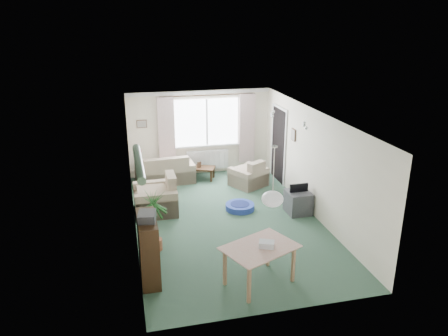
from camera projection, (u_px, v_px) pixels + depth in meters
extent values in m
plane|color=#2F4F3E|center=(227.00, 221.00, 9.73)|extent=(6.50, 6.50, 0.00)
cube|color=white|center=(207.00, 122.00, 12.24)|extent=(1.80, 0.03, 1.30)
cube|color=black|center=(207.00, 95.00, 11.92)|extent=(2.60, 0.03, 0.03)
cube|color=beige|center=(166.00, 133.00, 11.98)|extent=(0.45, 0.08, 2.00)
cube|color=beige|center=(247.00, 129.00, 12.48)|extent=(0.45, 0.08, 2.00)
cube|color=white|center=(207.00, 160.00, 12.57)|extent=(1.20, 0.10, 0.55)
cube|color=black|center=(279.00, 145.00, 11.86)|extent=(0.03, 0.95, 2.00)
sphere|color=white|center=(272.00, 199.00, 7.18)|extent=(0.36, 0.36, 0.36)
cylinder|color=#196626|center=(139.00, 163.00, 6.45)|extent=(1.60, 1.60, 0.12)
sphere|color=silver|center=(272.00, 112.00, 10.11)|extent=(0.20, 0.20, 0.20)
sphere|color=silver|center=(305.00, 123.00, 9.07)|extent=(0.20, 0.20, 0.20)
cube|color=brown|center=(142.00, 124.00, 11.83)|extent=(0.28, 0.03, 0.22)
cube|color=brown|center=(294.00, 135.00, 10.76)|extent=(0.03, 0.24, 0.30)
cube|color=tan|center=(165.00, 168.00, 11.89)|extent=(1.60, 0.92, 0.78)
cube|color=beige|center=(249.00, 173.00, 11.64)|extent=(1.09, 1.08, 0.73)
cube|color=beige|center=(155.00, 194.00, 10.05)|extent=(0.95, 1.00, 0.90)
cube|color=black|center=(201.00, 173.00, 12.18)|extent=(0.88, 0.70, 0.35)
cube|color=#4F3828|center=(199.00, 165.00, 12.07)|extent=(0.12, 0.05, 0.16)
cube|color=black|center=(148.00, 249.00, 7.45)|extent=(0.32, 0.94, 1.15)
cube|color=#39383D|center=(147.00, 217.00, 7.15)|extent=(0.34, 0.39, 0.14)
cylinder|color=#216125|center=(155.00, 221.00, 8.34)|extent=(0.66, 0.66, 1.22)
cube|color=tan|center=(259.00, 265.00, 7.37)|extent=(1.29, 1.10, 0.68)
cube|color=silver|center=(267.00, 245.00, 7.23)|extent=(0.30, 0.26, 0.12)
cube|color=#3C3C42|center=(298.00, 202.00, 10.07)|extent=(0.52, 0.58, 0.52)
cylinder|color=navy|center=(240.00, 207.00, 10.29)|extent=(0.84, 0.84, 0.14)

